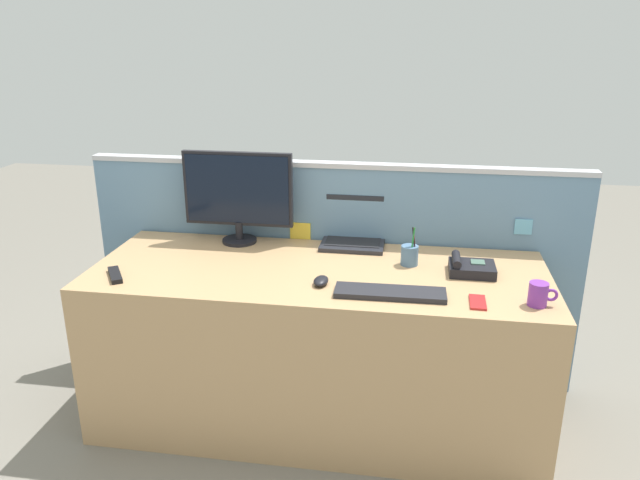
% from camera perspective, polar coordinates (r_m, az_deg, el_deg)
% --- Properties ---
extents(ground_plane, '(10.00, 10.00, 0.00)m').
position_cam_1_polar(ground_plane, '(3.08, -0.15, -15.91)').
color(ground_plane, slate).
extents(desk, '(2.01, 0.77, 0.76)m').
position_cam_1_polar(desk, '(2.88, -0.16, -9.74)').
color(desk, tan).
rests_on(desk, ground_plane).
extents(cubicle_divider, '(2.47, 0.08, 1.15)m').
position_cam_1_polar(cubicle_divider, '(3.17, 1.08, -2.91)').
color(cubicle_divider, '#6084A3').
rests_on(cubicle_divider, ground_plane).
extents(desktop_monitor, '(0.54, 0.17, 0.45)m').
position_cam_1_polar(desktop_monitor, '(3.02, -7.62, 4.37)').
color(desktop_monitor, black).
rests_on(desktop_monitor, desk).
extents(laptop, '(0.31, 0.23, 0.25)m').
position_cam_1_polar(laptop, '(3.02, 3.15, 0.85)').
color(laptop, '#232328').
rests_on(laptop, desk).
extents(desk_phone, '(0.20, 0.16, 0.08)m').
position_cam_1_polar(desk_phone, '(2.74, 13.75, -2.50)').
color(desk_phone, black).
rests_on(desk_phone, desk).
extents(keyboard_main, '(0.45, 0.14, 0.02)m').
position_cam_1_polar(keyboard_main, '(2.47, 6.52, -4.88)').
color(keyboard_main, '#232328').
rests_on(keyboard_main, desk).
extents(computer_mouse_right_hand, '(0.07, 0.10, 0.03)m').
position_cam_1_polar(computer_mouse_right_hand, '(2.55, 0.09, -3.81)').
color(computer_mouse_right_hand, black).
rests_on(computer_mouse_right_hand, desk).
extents(pen_cup, '(0.08, 0.08, 0.18)m').
position_cam_1_polar(pen_cup, '(2.78, 8.32, -1.37)').
color(pen_cup, '#4C7093').
rests_on(pen_cup, desk).
extents(cell_phone_red_case, '(0.06, 0.13, 0.01)m').
position_cam_1_polar(cell_phone_red_case, '(2.47, 14.42, -5.61)').
color(cell_phone_red_case, '#B22323').
rests_on(cell_phone_red_case, desk).
extents(tv_remote, '(0.13, 0.17, 0.02)m').
position_cam_1_polar(tv_remote, '(2.77, -18.47, -3.09)').
color(tv_remote, black).
rests_on(tv_remote, desk).
extents(coffee_mug, '(0.11, 0.07, 0.09)m').
position_cam_1_polar(coffee_mug, '(2.50, 19.63, -4.76)').
color(coffee_mug, purple).
rests_on(coffee_mug, desk).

